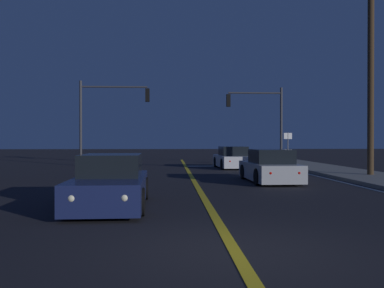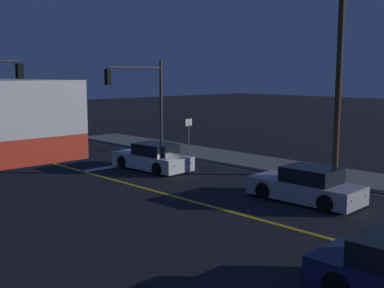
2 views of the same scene
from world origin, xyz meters
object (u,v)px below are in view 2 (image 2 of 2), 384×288
car_distant_tail_silver (306,186)px  utility_pole_right (340,59)px  street_sign_corner (189,131)px  traffic_signal_near_right (142,92)px  car_far_approaching_white (153,158)px

car_distant_tail_silver → utility_pole_right: bearing=16.9°
car_distant_tail_silver → street_sign_corner: street_sign_corner is taller
traffic_signal_near_right → car_far_approaching_white: bearing=57.7°
car_far_approaching_white → traffic_signal_near_right: traffic_signal_near_right is taller
traffic_signal_near_right → utility_pole_right: utility_pole_right is taller
car_distant_tail_silver → utility_pole_right: size_ratio=0.42×
car_distant_tail_silver → street_sign_corner: bearing=68.8°
car_distant_tail_silver → street_sign_corner: 10.96m
car_distant_tail_silver → car_far_approaching_white: size_ratio=1.00×
car_far_approaching_white → street_sign_corner: 4.28m
utility_pole_right → traffic_signal_near_right: bearing=102.8°
car_far_approaching_white → utility_pole_right: utility_pole_right is taller
car_far_approaching_white → street_sign_corner: street_sign_corner is taller
utility_pole_right → car_distant_tail_silver: bearing=-161.5°
car_distant_tail_silver → utility_pole_right: utility_pole_right is taller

